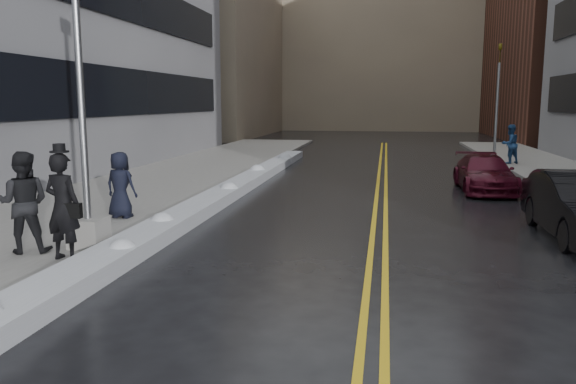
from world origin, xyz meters
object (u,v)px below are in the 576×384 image
at_px(pedestrian_c, 120,185).
at_px(car_maroon, 485,173).
at_px(traffic_signal, 498,96).
at_px(pedestrian_fedora, 63,207).
at_px(lamppost, 83,130).
at_px(pedestrian_east, 510,144).
at_px(pedestrian_b, 24,202).

bearing_deg(pedestrian_c, car_maroon, -136.09).
xyz_separation_m(traffic_signal, pedestrian_fedora, (-11.77, -22.91, -2.25)).
bearing_deg(pedestrian_fedora, car_maroon, -121.35).
bearing_deg(lamppost, pedestrian_east, 56.81).
xyz_separation_m(pedestrian_fedora, pedestrian_east, (11.72, 18.88, -0.07)).
bearing_deg(pedestrian_fedora, lamppost, -78.71).
height_order(pedestrian_b, pedestrian_east, pedestrian_b).
relative_size(pedestrian_b, pedestrian_east, 1.07).
bearing_deg(car_maroon, traffic_signal, 77.62).
distance_m(lamppost, pedestrian_east, 21.52).
xyz_separation_m(pedestrian_c, pedestrian_east, (12.46, 15.09, 0.09)).
bearing_deg(pedestrian_fedora, traffic_signal, -108.05).
height_order(traffic_signal, pedestrian_c, traffic_signal).
relative_size(lamppost, pedestrian_c, 4.52).
relative_size(pedestrian_b, pedestrian_c, 1.18).
bearing_deg(car_maroon, pedestrian_fedora, -131.20).
bearing_deg(car_maroon, pedestrian_c, -145.47).
distance_m(traffic_signal, pedestrian_fedora, 25.85).
distance_m(traffic_signal, pedestrian_c, 22.97).
relative_size(lamppost, pedestrian_fedora, 3.79).
height_order(traffic_signal, pedestrian_fedora, traffic_signal).
distance_m(pedestrian_fedora, car_maroon, 14.31).
relative_size(lamppost, pedestrian_east, 4.09).
bearing_deg(pedestrian_c, pedestrian_b, 93.74).
height_order(traffic_signal, car_maroon, traffic_signal).
distance_m(traffic_signal, car_maroon, 12.60).
distance_m(pedestrian_b, car_maroon, 14.76).
height_order(lamppost, traffic_signal, lamppost).
xyz_separation_m(pedestrian_fedora, car_maroon, (9.28, 10.87, -0.53)).
distance_m(pedestrian_c, car_maroon, 12.28).
xyz_separation_m(traffic_signal, pedestrian_c, (-12.51, -19.12, -2.41)).
distance_m(lamppost, car_maroon, 13.77).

